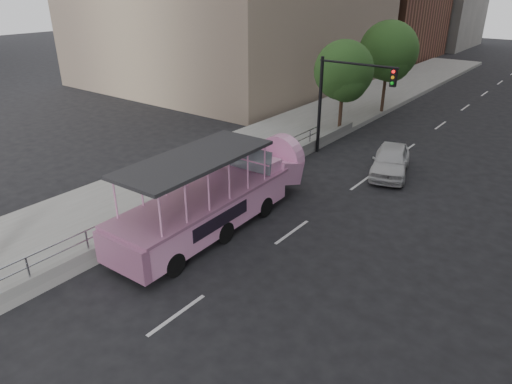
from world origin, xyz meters
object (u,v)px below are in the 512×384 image
Objects in this scene: street_tree_near at (344,73)px; car at (391,160)px; parking_sign at (215,166)px; street_tree_far at (389,53)px; duck_boat at (221,196)px; traffic_signal at (341,92)px.

car is at bearing -39.85° from street_tree_near.
car is at bearing 58.88° from parking_sign.
parking_sign is at bearing -137.82° from car.
street_tree_far reaches higher than street_tree_near.
duck_boat reaches higher than car.
street_tree_far is at bearing 90.34° from parking_sign.
street_tree_near is (-0.30, 11.77, 2.10)m from parking_sign.
traffic_signal is 9.57m from street_tree_far.
street_tree_far is at bearing 98.35° from car.
street_tree_far is (-4.73, 10.11, 3.60)m from car.
street_tree_far is at bearing 98.43° from traffic_signal.
car is 4.40m from traffic_signal.
street_tree_far reaches higher than duck_boat.
street_tree_near is (-4.93, 4.11, 3.11)m from car.
parking_sign is 0.53× the size of traffic_signal.
car is 11.73m from street_tree_far.
car is 7.13m from street_tree_near.
street_tree_far is (0.20, 6.00, 0.49)m from street_tree_near.
street_tree_near is at bearing -91.91° from street_tree_far.
parking_sign is 0.42× the size of street_tree_far.
parking_sign is (-4.62, -7.66, 1.01)m from car.
car is at bearing 69.89° from duck_boat.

